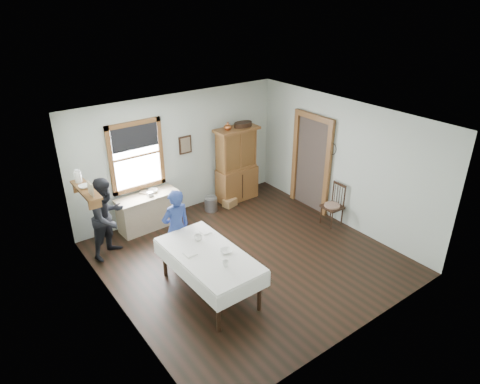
# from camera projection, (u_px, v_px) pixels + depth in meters

# --- Properties ---
(room) EXTENTS (5.01, 5.01, 2.70)m
(room) POSITION_uv_depth(u_px,v_px,m) (248.00, 195.00, 7.61)
(room) COLOR black
(room) RESTS_ON ground
(window) EXTENTS (1.18, 0.07, 1.48)m
(window) POSITION_uv_depth(u_px,v_px,m) (136.00, 152.00, 8.72)
(window) COLOR white
(window) RESTS_ON room
(doorway) EXTENTS (0.09, 1.14, 2.22)m
(doorway) POSITION_uv_depth(u_px,v_px,m) (312.00, 160.00, 9.62)
(doorway) COLOR #443730
(doorway) RESTS_ON room
(wall_shelf) EXTENTS (0.24, 1.00, 0.44)m
(wall_shelf) POSITION_uv_depth(u_px,v_px,m) (85.00, 188.00, 7.35)
(wall_shelf) COLOR brown
(wall_shelf) RESTS_ON room
(framed_picture) EXTENTS (0.30, 0.04, 0.40)m
(framed_picture) POSITION_uv_depth(u_px,v_px,m) (185.00, 145.00, 9.37)
(framed_picture) COLOR black
(framed_picture) RESTS_ON room
(rug_beater) EXTENTS (0.01, 0.27, 0.27)m
(rug_beater) POSITION_uv_depth(u_px,v_px,m) (332.00, 143.00, 8.97)
(rug_beater) COLOR black
(rug_beater) RESTS_ON room
(work_counter) EXTENTS (1.34, 0.56, 0.75)m
(work_counter) POSITION_uv_depth(u_px,v_px,m) (149.00, 211.00, 9.09)
(work_counter) COLOR tan
(work_counter) RESTS_ON room
(china_hutch) EXTENTS (1.05, 0.50, 1.78)m
(china_hutch) POSITION_uv_depth(u_px,v_px,m) (237.00, 165.00, 10.09)
(china_hutch) COLOR brown
(china_hutch) RESTS_ON room
(dining_table) EXTENTS (1.06, 1.97, 0.78)m
(dining_table) POSITION_uv_depth(u_px,v_px,m) (209.00, 273.00, 7.13)
(dining_table) COLOR white
(dining_table) RESTS_ON room
(spindle_chair) EXTENTS (0.45, 0.45, 0.93)m
(spindle_chair) POSITION_uv_depth(u_px,v_px,m) (332.00, 205.00, 9.16)
(spindle_chair) COLOR black
(spindle_chair) RESTS_ON room
(pail) EXTENTS (0.35, 0.35, 0.32)m
(pail) POSITION_uv_depth(u_px,v_px,m) (211.00, 204.00, 9.86)
(pail) COLOR gray
(pail) RESTS_ON room
(wicker_basket) EXTENTS (0.35, 0.29, 0.18)m
(wicker_basket) POSITION_uv_depth(u_px,v_px,m) (230.00, 202.00, 10.08)
(wicker_basket) COLOR #966B44
(wicker_basket) RESTS_ON room
(woman_blue) EXTENTS (0.53, 0.36, 1.41)m
(woman_blue) POSITION_uv_depth(u_px,v_px,m) (177.00, 231.00, 7.74)
(woman_blue) COLOR navy
(woman_blue) RESTS_ON room
(figure_dark) EXTENTS (0.89, 0.82, 1.47)m
(figure_dark) POSITION_uv_depth(u_px,v_px,m) (108.00, 220.00, 8.02)
(figure_dark) COLOR black
(figure_dark) RESTS_ON room
(table_cup_a) EXTENTS (0.16, 0.16, 0.11)m
(table_cup_a) POSITION_uv_depth(u_px,v_px,m) (198.00, 238.00, 7.29)
(table_cup_a) COLOR white
(table_cup_a) RESTS_ON dining_table
(table_cup_b) EXTENTS (0.13, 0.13, 0.10)m
(table_cup_b) POSITION_uv_depth(u_px,v_px,m) (226.00, 264.00, 6.62)
(table_cup_b) COLOR white
(table_cup_b) RESTS_ON dining_table
(table_bowl) EXTENTS (0.26, 0.26, 0.05)m
(table_bowl) POSITION_uv_depth(u_px,v_px,m) (226.00, 251.00, 6.97)
(table_bowl) COLOR white
(table_bowl) RESTS_ON dining_table
(counter_book) EXTENTS (0.29, 0.30, 0.02)m
(counter_book) POSITION_uv_depth(u_px,v_px,m) (144.00, 194.00, 8.94)
(counter_book) COLOR #72624C
(counter_book) RESTS_ON work_counter
(counter_bowl) EXTENTS (0.22, 0.22, 0.06)m
(counter_bowl) POSITION_uv_depth(u_px,v_px,m) (153.00, 191.00, 9.05)
(counter_bowl) COLOR white
(counter_bowl) RESTS_ON work_counter
(shelf_bowl) EXTENTS (0.22, 0.22, 0.05)m
(shelf_bowl) POSITION_uv_depth(u_px,v_px,m) (84.00, 186.00, 7.35)
(shelf_bowl) COLOR white
(shelf_bowl) RESTS_ON wall_shelf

